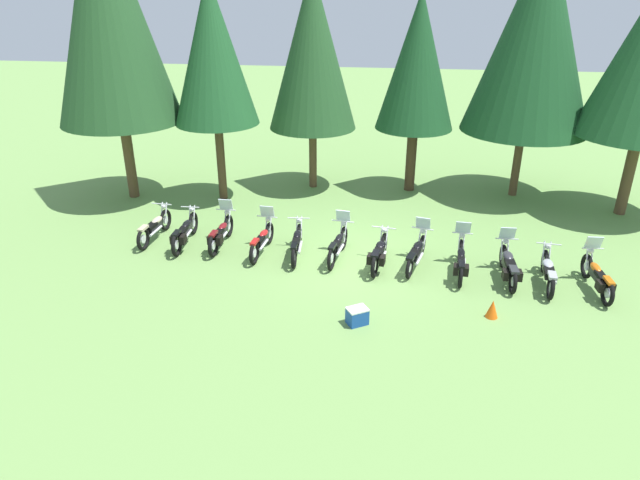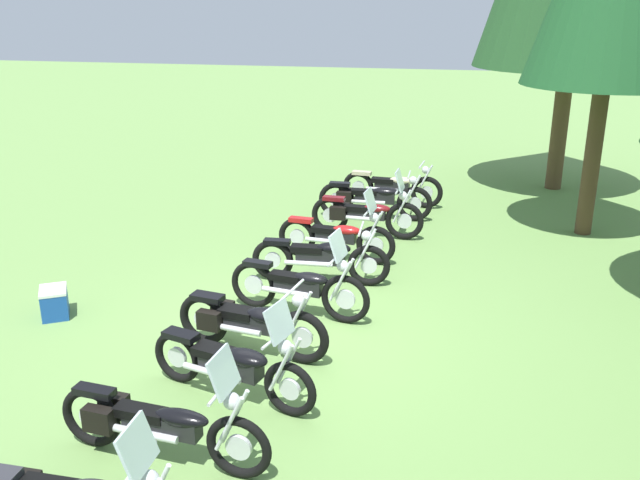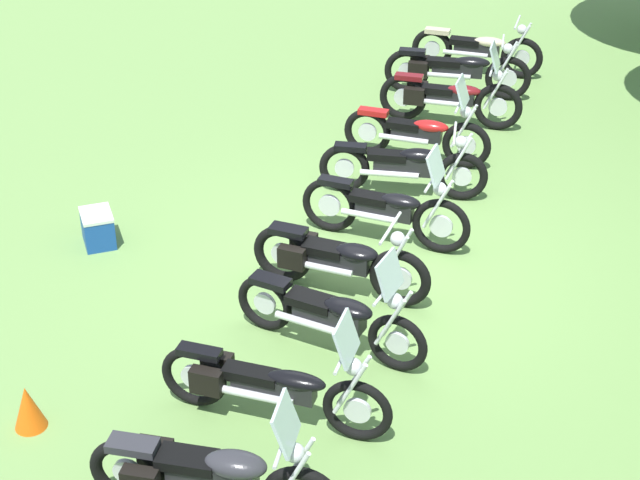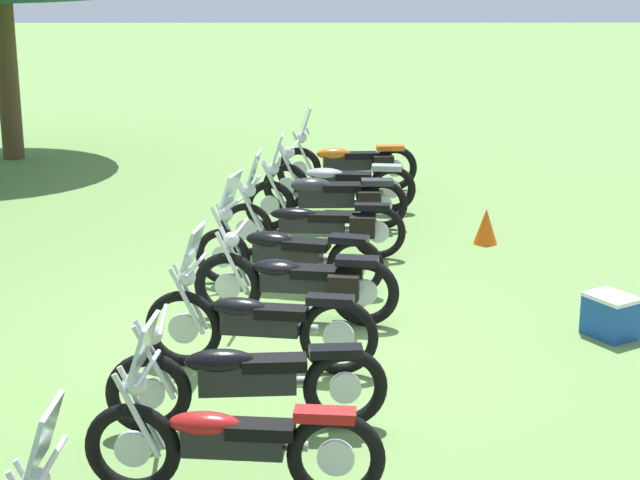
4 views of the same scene
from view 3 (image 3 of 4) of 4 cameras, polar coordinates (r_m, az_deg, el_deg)
name	(u,v)px [view 3 (image 3 of 4)]	position (r m, az deg, el deg)	size (l,w,h in m)	color
ground_plane	(366,263)	(12.36, 2.63, -1.34)	(80.00, 80.00, 0.00)	#6B934C
motorcycle_0	(478,49)	(18.12, 9.00, 10.72)	(0.71, 2.33, 1.02)	black
motorcycle_1	(455,70)	(17.08, 7.71, 9.61)	(0.62, 2.46, 1.03)	black
motorcycle_2	(449,97)	(15.97, 7.37, 8.12)	(0.67, 2.27, 1.39)	black
motorcycle_3	(419,133)	(14.71, 5.67, 6.11)	(0.67, 2.21, 1.37)	black
motorcycle_4	(404,166)	(13.73, 4.85, 4.22)	(0.71, 2.33, 1.01)	black
motorcycle_5	(387,209)	(12.59, 3.85, 1.79)	(0.72, 2.22, 1.38)	black
motorcycle_6	(337,259)	(11.58, 0.98, -1.12)	(0.81, 2.19, 1.02)	black
motorcycle_7	(332,314)	(10.65, 0.69, -4.26)	(0.83, 2.22, 1.35)	black
motorcycle_8	(270,384)	(9.74, -2.88, -8.25)	(0.64, 2.38, 1.36)	black
motorcycle_9	(210,474)	(8.83, -6.33, -13.19)	(0.66, 2.27, 1.36)	black
picnic_cooler	(98,228)	(12.96, -12.59, 0.66)	(0.63, 0.59, 0.44)	#19479E
traffic_cone	(28,407)	(10.19, -16.36, -9.16)	(0.32, 0.32, 0.48)	#EA590F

